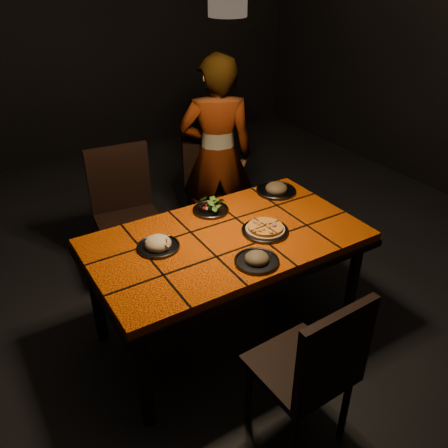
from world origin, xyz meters
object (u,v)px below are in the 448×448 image
chair_near (314,367)px  chair_far_right (212,182)px  plate_pasta (158,245)px  dining_table (227,247)px  chair_far_left (125,207)px  plate_pizza (265,229)px  diner (217,156)px

chair_near → chair_far_right: 2.06m
chair_far_right → plate_pasta: 1.36m
chair_far_right → plate_pasta: chair_far_right is taller
chair_far_right → plate_pasta: size_ratio=3.80×
dining_table → plate_pasta: plate_pasta is taller
dining_table → chair_far_left: bearing=105.3°
chair_far_left → plate_pizza: 1.17m
chair_near → plate_pizza: size_ratio=3.36×
chair_far_left → plate_pasta: bearing=-91.3°
dining_table → plate_pizza: size_ratio=5.77×
plate_pasta → plate_pizza: bearing=-16.1°
dining_table → chair_near: (-0.08, -0.89, -0.13)m
diner → plate_pizza: bearing=98.8°
chair_far_left → chair_far_right: 0.80m
chair_far_left → chair_far_right: size_ratio=1.08×
dining_table → chair_far_right: 1.21m
dining_table → diner: bearing=62.0°
chair_far_right → diner: size_ratio=0.59×
chair_far_left → chair_near: bearing=-77.3°
chair_near → plate_pasta: 1.07m
dining_table → chair_near: chair_near is taller
chair_far_right → diner: 0.28m
chair_far_left → chair_far_right: bearing=14.5°
chair_far_left → chair_far_right: chair_far_left is taller
chair_far_right → diner: (0.00, -0.09, 0.26)m
chair_far_left → plate_pizza: (0.49, -1.05, 0.19)m
chair_near → plate_pizza: bearing=-112.6°
chair_far_left → plate_pasta: size_ratio=4.12×
dining_table → chair_far_right: (0.52, 1.08, -0.14)m
chair_near → diner: (0.60, 1.88, 0.25)m
chair_far_right → plate_pizza: chair_far_right is taller
chair_far_left → chair_far_right: (0.79, 0.10, -0.04)m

